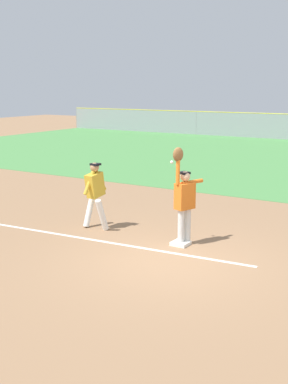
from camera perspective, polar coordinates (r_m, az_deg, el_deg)
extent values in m
plane|color=#936D4C|center=(10.54, 2.86, -7.89)|extent=(79.02, 79.02, 0.00)
cube|color=white|center=(13.13, -13.41, -4.13)|extent=(11.98, 0.98, 0.01)
cube|color=white|center=(11.53, 4.23, -5.91)|extent=(0.38, 0.38, 0.08)
cylinder|color=silver|center=(11.54, 5.02, -3.91)|extent=(0.19, 0.19, 0.85)
cylinder|color=silver|center=(11.41, 4.28, -4.08)|extent=(0.19, 0.19, 0.85)
cube|color=orange|center=(11.29, 4.71, -0.46)|extent=(0.40, 0.50, 0.60)
sphere|color=#DBAD84|center=(11.20, 4.75, 1.81)|extent=(0.30, 0.30, 0.23)
cube|color=black|center=(11.21, 4.66, 2.21)|extent=(0.28, 0.27, 0.05)
cylinder|color=orange|center=(11.03, 3.92, 2.48)|extent=(0.12, 0.12, 0.62)
cylinder|color=orange|center=(11.38, 5.56, 1.16)|extent=(0.31, 0.61, 0.09)
ellipsoid|color=brown|center=(10.98, 3.95, 4.33)|extent=(0.23, 0.31, 0.32)
cylinder|color=white|center=(12.50, -4.87, -2.65)|extent=(0.18, 0.44, 0.85)
cylinder|color=white|center=(12.98, -6.30, -2.13)|extent=(0.18, 0.44, 0.85)
cube|color=gold|center=(12.58, -5.67, 0.82)|extent=(0.30, 0.54, 0.66)
sphere|color=tan|center=(12.50, -5.71, 2.86)|extent=(0.25, 0.25, 0.23)
cube|color=black|center=(12.46, -5.61, 3.19)|extent=(0.23, 0.21, 0.05)
cylinder|color=gold|center=(12.72, -5.02, 1.34)|extent=(0.12, 0.41, 0.58)
cylinder|color=gold|center=(12.40, -6.34, 1.03)|extent=(0.12, 0.41, 0.58)
sphere|color=white|center=(11.27, 3.22, 3.46)|extent=(0.07, 0.07, 0.07)
cylinder|color=gray|center=(43.98, -7.75, 8.42)|extent=(0.08, 0.08, 1.70)
cylinder|color=gray|center=(37.81, 6.03, 7.87)|extent=(0.08, 0.08, 1.70)
cube|color=#23389E|center=(39.89, 13.12, 7.45)|extent=(4.50, 2.13, 0.55)
cube|color=#2D333D|center=(39.86, 13.15, 8.13)|extent=(2.29, 1.86, 0.40)
cylinder|color=black|center=(40.30, 15.53, 6.97)|extent=(0.61, 0.25, 0.60)
cylinder|color=black|center=(38.52, 14.59, 6.81)|extent=(0.61, 0.25, 0.60)
cylinder|color=black|center=(41.34, 11.71, 7.28)|extent=(0.61, 0.25, 0.60)
cylinder|color=black|center=(39.60, 10.63, 7.12)|extent=(0.61, 0.25, 0.60)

